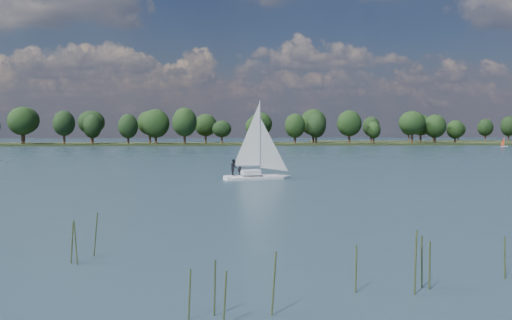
{
  "coord_description": "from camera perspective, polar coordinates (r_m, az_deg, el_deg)",
  "views": [
    {
      "loc": [
        -8.46,
        -31.17,
        5.79
      ],
      "look_at": [
        -2.25,
        33.28,
        2.5
      ],
      "focal_mm": 40.0,
      "sensor_mm": 36.0,
      "label": 1
    }
  ],
  "objects": [
    {
      "name": "reeds",
      "position": [
        23.97,
        17.34,
        -9.06
      ],
      "size": [
        57.09,
        12.32,
        2.29
      ],
      "color": "#283316",
      "rests_on": "ground"
    },
    {
      "name": "far_shore",
      "position": [
        243.39,
        -3.51,
        1.54
      ],
      "size": [
        660.0,
        40.0,
        1.5
      ],
      "primitive_type": "cube",
      "color": "black",
      "rests_on": "ground"
    },
    {
      "name": "treeline",
      "position": [
        239.98,
        -4.92,
        3.46
      ],
      "size": [
        562.22,
        74.48,
        18.35
      ],
      "color": "black",
      "rests_on": "ground"
    },
    {
      "name": "dinghy_orange",
      "position": [
        234.73,
        23.57,
        1.48
      ],
      "size": [
        2.57,
        1.23,
        3.97
      ],
      "rotation": [
        0.0,
        0.0,
        -0.11
      ],
      "color": "silver",
      "rests_on": "ground"
    },
    {
      "name": "sailboat",
      "position": [
        68.08,
        -0.21,
        0.36
      ],
      "size": [
        7.82,
        3.99,
        9.91
      ],
      "rotation": [
        0.0,
        0.0,
        0.26
      ],
      "color": "silver",
      "rests_on": "ground"
    },
    {
      "name": "ground",
      "position": [
        131.57,
        -1.81,
        0.38
      ],
      "size": [
        700.0,
        700.0,
        0.0
      ],
      "primitive_type": "plane",
      "color": "#233342",
      "rests_on": "ground"
    }
  ]
}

